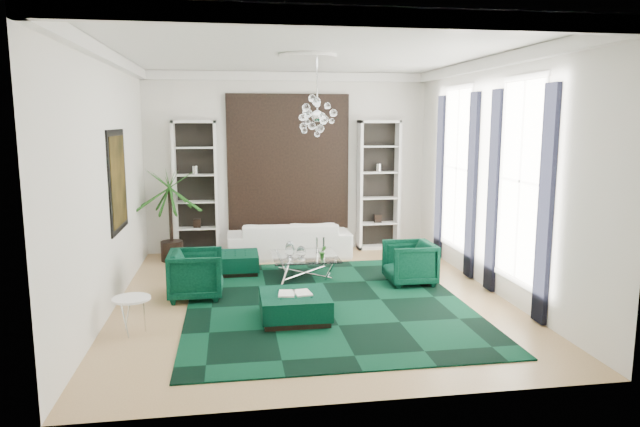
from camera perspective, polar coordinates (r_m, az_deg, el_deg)
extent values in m
cube|color=tan|center=(9.21, -0.89, -8.40)|extent=(6.00, 7.00, 0.02)
cube|color=white|center=(8.84, -0.96, 15.93)|extent=(6.00, 7.00, 0.02)
cube|color=silver|center=(12.29, -3.20, 5.11)|extent=(6.00, 0.02, 3.80)
cube|color=silver|center=(5.39, 4.24, -0.14)|extent=(6.00, 0.02, 3.80)
cube|color=silver|center=(8.92, -20.48, 3.00)|extent=(0.02, 7.00, 3.80)
cube|color=silver|center=(9.70, 17.01, 3.63)|extent=(0.02, 7.00, 3.80)
cylinder|color=white|center=(9.13, -1.23, 15.47)|extent=(0.90, 0.90, 0.05)
cube|color=black|center=(12.24, -3.17, 5.09)|extent=(2.50, 0.06, 2.80)
cube|color=black|center=(9.50, -19.51, 3.09)|extent=(0.04, 1.30, 1.60)
cube|color=white|center=(8.90, 19.40, 3.04)|extent=(0.03, 1.10, 2.90)
cube|color=black|center=(8.23, 21.64, 0.71)|extent=(0.07, 0.30, 3.25)
cube|color=black|center=(9.60, 16.95, 2.08)|extent=(0.07, 0.30, 3.25)
cube|color=white|center=(11.06, 13.54, 4.41)|extent=(0.03, 1.10, 2.90)
cube|color=black|center=(10.35, 14.94, 2.66)|extent=(0.07, 0.30, 3.25)
cube|color=black|center=(11.79, 11.90, 3.53)|extent=(0.07, 0.30, 3.25)
cube|color=black|center=(8.89, 0.61, -8.90)|extent=(4.20, 5.00, 0.02)
imported|color=white|center=(11.81, -3.12, -2.58)|extent=(2.51, 0.98, 0.73)
imported|color=black|center=(9.27, -12.28, -5.96)|extent=(0.84, 0.82, 0.77)
imported|color=black|center=(9.95, 8.95, -4.90)|extent=(0.81, 0.79, 0.74)
cube|color=black|center=(10.67, -8.44, -4.94)|extent=(0.84, 0.84, 0.37)
cube|color=black|center=(8.13, -2.55, -9.32)|extent=(0.95, 0.95, 0.38)
cube|color=white|center=(8.07, -2.56, -7.92)|extent=(0.47, 0.31, 0.03)
cylinder|color=white|center=(8.02, -18.26, -9.71)|extent=(0.50, 0.50, 0.48)
imported|color=#1D5617|center=(10.02, 0.29, -3.86)|extent=(0.12, 0.10, 0.22)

